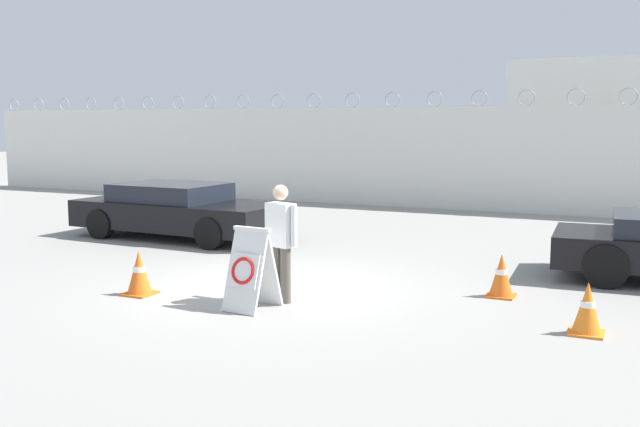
{
  "coord_description": "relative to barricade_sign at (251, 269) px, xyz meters",
  "views": [
    {
      "loc": [
        5.19,
        -9.38,
        2.56
      ],
      "look_at": [
        -0.07,
        1.93,
        0.95
      ],
      "focal_mm": 40.0,
      "sensor_mm": 36.0,
      "label": 1
    }
  ],
  "objects": [
    {
      "name": "ground_plane",
      "position": [
        -0.3,
        1.11,
        -0.56
      ],
      "size": [
        90.0,
        90.0,
        0.0
      ],
      "primitive_type": "plane",
      "color": "gray"
    },
    {
      "name": "perimeter_wall",
      "position": [
        -0.3,
        12.26,
        0.94
      ],
      "size": [
        36.0,
        0.3,
        3.45
      ],
      "color": "silver",
      "rests_on": "ground_plane"
    },
    {
      "name": "barricade_sign",
      "position": [
        0.0,
        0.0,
        0.0
      ],
      "size": [
        0.62,
        0.75,
        1.14
      ],
      "rotation": [
        0.0,
        0.0,
        -0.1
      ],
      "color": "white",
      "rests_on": "ground_plane"
    },
    {
      "name": "security_guard",
      "position": [
        0.2,
        0.52,
        0.36
      ],
      "size": [
        0.6,
        0.51,
        1.68
      ],
      "rotation": [
        0.0,
        0.0,
        2.84
      ],
      "color": "#514C42",
      "rests_on": "ground_plane"
    },
    {
      "name": "traffic_cone_near",
      "position": [
        4.29,
        0.7,
        -0.25
      ],
      "size": [
        0.41,
        0.41,
        0.64
      ],
      "color": "orange",
      "rests_on": "ground_plane"
    },
    {
      "name": "traffic_cone_mid",
      "position": [
        2.99,
        2.15,
        -0.25
      ],
      "size": [
        0.4,
        0.4,
        0.64
      ],
      "color": "orange",
      "rests_on": "ground_plane"
    },
    {
      "name": "traffic_cone_far",
      "position": [
        -1.92,
        0.01,
        -0.24
      ],
      "size": [
        0.43,
        0.43,
        0.66
      ],
      "color": "orange",
      "rests_on": "ground_plane"
    },
    {
      "name": "parked_car_front_coupe",
      "position": [
        -4.55,
        4.58,
        0.05
      ],
      "size": [
        4.81,
        2.17,
        1.2
      ],
      "rotation": [
        0.0,
        0.0,
        -0.04
      ],
      "color": "black",
      "rests_on": "ground_plane"
    }
  ]
}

